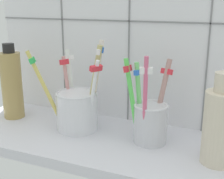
% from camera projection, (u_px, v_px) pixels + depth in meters
% --- Properties ---
extents(counter_slab, '(0.64, 0.22, 0.02)m').
position_uv_depth(counter_slab, '(108.00, 143.00, 0.60)').
color(counter_slab, silver).
rests_on(counter_slab, ground).
extents(tile_wall_back, '(0.64, 0.02, 0.45)m').
position_uv_depth(tile_wall_back, '(131.00, 26.00, 0.65)').
color(tile_wall_back, white).
rests_on(tile_wall_back, ground).
extents(toothbrush_cup_left, '(0.15, 0.11, 0.18)m').
position_uv_depth(toothbrush_cup_left, '(77.00, 107.00, 0.63)').
color(toothbrush_cup_left, white).
rests_on(toothbrush_cup_left, counter_slab).
extents(toothbrush_cup_right, '(0.09, 0.09, 0.17)m').
position_uv_depth(toothbrush_cup_right, '(150.00, 119.00, 0.58)').
color(toothbrush_cup_right, silver).
rests_on(toothbrush_cup_right, counter_slab).
extents(ceramic_vase, '(0.06, 0.06, 0.15)m').
position_uv_depth(ceramic_vase, '(221.00, 125.00, 0.49)').
color(ceramic_vase, beige).
rests_on(ceramic_vase, counter_slab).
extents(soap_bottle, '(0.05, 0.05, 0.17)m').
position_uv_depth(soap_bottle, '(12.00, 84.00, 0.69)').
color(soap_bottle, '#A88E50').
rests_on(soap_bottle, counter_slab).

